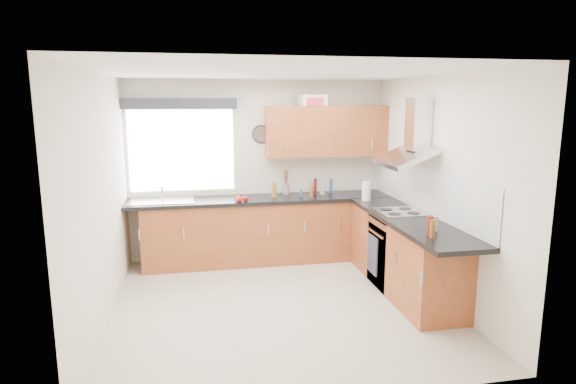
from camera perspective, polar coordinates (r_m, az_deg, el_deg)
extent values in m
plane|color=beige|center=(5.46, -0.92, -13.17)|extent=(3.60, 3.60, 0.00)
cube|color=white|center=(5.00, -1.00, 14.01)|extent=(3.60, 3.60, 0.02)
cube|color=silver|center=(6.84, -3.56, 2.61)|extent=(3.60, 0.02, 2.50)
cube|color=silver|center=(3.38, 4.35, -5.87)|extent=(3.60, 0.02, 2.50)
cube|color=silver|center=(5.10, -21.30, -0.90)|extent=(0.02, 3.60, 2.50)
cube|color=silver|center=(5.68, 17.25, 0.47)|extent=(0.02, 3.60, 2.50)
cube|color=white|center=(6.75, -12.49, 4.83)|extent=(1.40, 0.02, 1.10)
cube|color=#292934|center=(6.62, -12.73, 10.18)|extent=(1.50, 0.18, 0.14)
cube|color=white|center=(5.94, 15.77, 0.31)|extent=(0.01, 3.00, 0.54)
cube|color=brown|center=(6.72, -4.01, -4.70)|extent=(3.00, 0.58, 0.86)
cube|color=brown|center=(7.07, 9.01, -4.02)|extent=(0.60, 0.60, 0.86)
cube|color=brown|center=(5.87, 13.59, -7.26)|extent=(0.58, 2.10, 0.86)
cube|color=black|center=(6.61, -3.19, -0.88)|extent=(3.60, 0.62, 0.05)
cube|color=black|center=(5.62, 14.33, -3.29)|extent=(0.62, 2.42, 0.05)
cube|color=black|center=(6.00, 12.91, -6.89)|extent=(0.56, 0.58, 0.85)
cube|color=silver|center=(5.87, 13.11, -2.31)|extent=(0.52, 0.52, 0.01)
cube|color=brown|center=(6.80, 4.60, 7.21)|extent=(1.70, 0.35, 0.70)
cube|color=white|center=(6.73, -4.44, -4.96)|extent=(0.61, 0.60, 0.80)
cylinder|color=#292934|center=(6.78, -3.17, 6.85)|extent=(0.27, 0.04, 0.27)
cube|color=white|center=(6.71, 2.88, 10.81)|extent=(0.39, 0.30, 0.15)
cube|color=#CA3A36|center=(6.65, 2.95, 10.63)|extent=(0.26, 0.22, 0.11)
cylinder|color=gray|center=(6.85, -0.23, 0.35)|extent=(0.12, 0.12, 0.14)
cylinder|color=white|center=(6.47, 9.27, 0.11)|extent=(0.13, 0.13, 0.25)
cylinder|color=#9E9486|center=(6.83, 4.10, 0.20)|extent=(0.08, 0.08, 0.12)
cylinder|color=#1C4A89|center=(6.94, 5.12, 0.70)|extent=(0.04, 0.04, 0.20)
cylinder|color=brown|center=(6.61, -1.67, 0.22)|extent=(0.07, 0.07, 0.20)
cylinder|color=brown|center=(6.63, 2.76, 0.26)|extent=(0.05, 0.05, 0.20)
cylinder|color=#4E1010|center=(6.78, 3.25, 0.64)|extent=(0.04, 0.04, 0.23)
cylinder|color=black|center=(6.77, 2.81, 0.06)|extent=(0.05, 0.05, 0.10)
cylinder|color=#175273|center=(6.67, 1.56, -0.13)|extent=(0.04, 0.04, 0.10)
cylinder|color=maroon|center=(4.92, 16.48, -3.88)|extent=(0.07, 0.07, 0.20)
cylinder|color=#A09888|center=(5.13, 17.05, -3.60)|extent=(0.06, 0.06, 0.15)
cylinder|color=brown|center=(4.86, 16.75, -4.22)|extent=(0.05, 0.05, 0.18)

